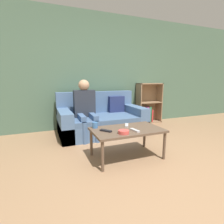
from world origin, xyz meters
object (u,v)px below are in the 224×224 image
at_px(couch, 101,120).
at_px(snack_bowl, 124,132).
at_px(bookshelf, 147,107).
at_px(tv_remote_1, 127,125).
at_px(coffee_table, 127,132).
at_px(cup_near, 95,125).
at_px(tv_remote_0, 135,130).
at_px(person_adult, 85,105).
at_px(tv_remote_2, 106,131).

relative_size(couch, snack_bowl, 12.01).
bearing_deg(bookshelf, tv_remote_1, -131.45).
distance_m(couch, coffee_table, 1.29).
relative_size(cup_near, tv_remote_0, 0.49).
xyz_separation_m(coffee_table, snack_bowl, (-0.14, -0.18, 0.06)).
bearing_deg(coffee_table, person_adult, 105.02).
bearing_deg(snack_bowl, cup_near, 124.02).
distance_m(bookshelf, tv_remote_2, 2.46).
bearing_deg(tv_remote_1, cup_near, -160.23).
distance_m(tv_remote_1, tv_remote_2, 0.42).
relative_size(person_adult, snack_bowl, 7.76).
relative_size(tv_remote_1, tv_remote_2, 1.05).
xyz_separation_m(tv_remote_0, tv_remote_2, (-0.37, 0.13, 0.00)).
xyz_separation_m(person_adult, tv_remote_1, (0.39, -1.04, -0.20)).
xyz_separation_m(bookshelf, coffee_table, (-1.45, -1.71, -0.03)).
height_order(person_adult, tv_remote_1, person_adult).
bearing_deg(tv_remote_2, coffee_table, -36.98).
bearing_deg(cup_near, couch, 67.23).
relative_size(cup_near, snack_bowl, 0.60).
relative_size(coffee_table, snack_bowl, 6.95).
bearing_deg(tv_remote_0, cup_near, 133.81).
height_order(couch, tv_remote_2, couch).
bearing_deg(tv_remote_1, tv_remote_2, -130.76).
xyz_separation_m(couch, coffee_table, (-0.04, -1.28, 0.11)).
bearing_deg(person_adult, tv_remote_1, -68.07).
height_order(bookshelf, tv_remote_2, bookshelf).
bearing_deg(snack_bowl, tv_remote_2, 135.95).
height_order(bookshelf, tv_remote_1, bookshelf).
bearing_deg(couch, tv_remote_1, -88.43).
xyz_separation_m(couch, tv_remote_1, (0.03, -1.14, 0.17)).
distance_m(coffee_table, tv_remote_2, 0.33).
distance_m(couch, person_adult, 0.52).
bearing_deg(couch, person_adult, -165.39).
xyz_separation_m(person_adult, snack_bowl, (0.18, -1.37, -0.18)).
bearing_deg(tv_remote_2, cup_near, 73.81).
distance_m(cup_near, tv_remote_1, 0.48).
xyz_separation_m(couch, tv_remote_0, (0.01, -1.42, 0.17)).
xyz_separation_m(tv_remote_1, snack_bowl, (-0.21, -0.33, 0.01)).
distance_m(tv_remote_0, snack_bowl, 0.20).
bearing_deg(tv_remote_1, tv_remote_0, -65.65).
height_order(coffee_table, tv_remote_2, tv_remote_2).
bearing_deg(coffee_table, tv_remote_0, -69.45).
xyz_separation_m(coffee_table, tv_remote_2, (-0.32, -0.00, 0.05)).
bearing_deg(tv_remote_2, tv_remote_0, -56.64).
bearing_deg(bookshelf, person_adult, -163.67).
xyz_separation_m(couch, tv_remote_2, (-0.36, -1.29, 0.17)).
bearing_deg(couch, snack_bowl, -96.96).
xyz_separation_m(couch, bookshelf, (1.41, 0.42, 0.14)).
relative_size(bookshelf, tv_remote_0, 5.85).
distance_m(bookshelf, coffee_table, 2.24).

